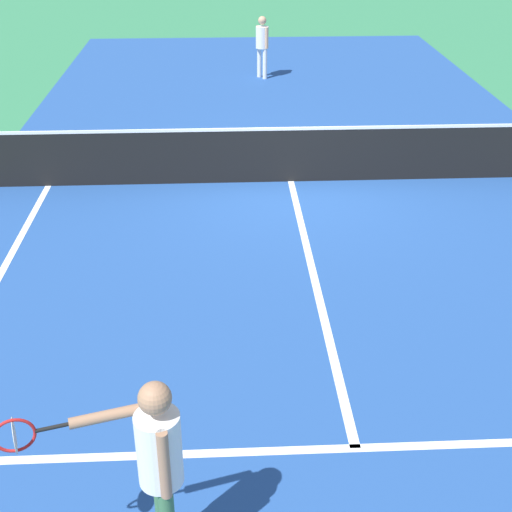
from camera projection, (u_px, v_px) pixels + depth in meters
name	position (u px, v px, depth m)	size (l,w,h in m)	color
ground_plane	(291.00, 181.00, 12.07)	(60.00, 60.00, 0.00)	#337F51
court_surface_inbounds	(291.00, 181.00, 12.07)	(10.62, 24.40, 0.00)	#234C93
line_service_near	(355.00, 448.00, 6.45)	(8.22, 0.10, 0.01)	white
line_center_service	(313.00, 274.00, 9.26)	(0.10, 6.40, 0.01)	white
net	(291.00, 154.00, 11.84)	(11.27, 0.09, 1.07)	#33383D
player_near	(156.00, 457.00, 4.91)	(1.23, 0.41, 1.69)	#3F7247
player_far	(262.00, 41.00, 17.79)	(0.32, 0.35, 1.53)	white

